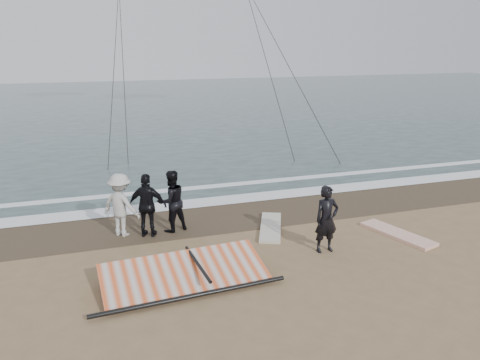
# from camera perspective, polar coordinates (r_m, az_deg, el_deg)

# --- Properties ---
(ground) EXTENTS (120.00, 120.00, 0.00)m
(ground) POSITION_cam_1_polar(r_m,az_deg,el_deg) (11.41, 10.57, -11.32)
(ground) COLOR #8C704C
(ground) RESTS_ON ground
(sea) EXTENTS (120.00, 54.00, 0.02)m
(sea) POSITION_cam_1_polar(r_m,az_deg,el_deg) (42.43, -11.10, 9.05)
(sea) COLOR #233838
(sea) RESTS_ON ground
(wet_sand) EXTENTS (120.00, 2.80, 0.01)m
(wet_sand) POSITION_cam_1_polar(r_m,az_deg,el_deg) (15.15, 2.55, -3.86)
(wet_sand) COLOR #4C3D2B
(wet_sand) RESTS_ON ground
(foam_near) EXTENTS (120.00, 0.90, 0.01)m
(foam_near) POSITION_cam_1_polar(r_m,az_deg,el_deg) (16.39, 0.85, -2.18)
(foam_near) COLOR white
(foam_near) RESTS_ON sea
(foam_far) EXTENTS (120.00, 0.45, 0.01)m
(foam_far) POSITION_cam_1_polar(r_m,az_deg,el_deg) (17.93, -0.89, -0.52)
(foam_far) COLOR white
(foam_far) RESTS_ON sea
(man_main) EXTENTS (0.66, 0.44, 1.78)m
(man_main) POSITION_cam_1_polar(r_m,az_deg,el_deg) (12.27, 10.51, -4.72)
(man_main) COLOR black
(man_main) RESTS_ON ground
(board_white) EXTENTS (1.24, 2.31, 0.09)m
(board_white) POSITION_cam_1_polar(r_m,az_deg,el_deg) (14.07, 18.64, -6.23)
(board_white) COLOR white
(board_white) RESTS_ON ground
(board_cream) EXTENTS (1.40, 2.26, 0.09)m
(board_cream) POSITION_cam_1_polar(r_m,az_deg,el_deg) (13.83, 3.76, -5.74)
(board_cream) COLOR beige
(board_cream) RESTS_ON ground
(trio_cluster) EXTENTS (2.58, 1.34, 1.82)m
(trio_cluster) POSITION_cam_1_polar(r_m,az_deg,el_deg) (13.40, -11.60, -2.87)
(trio_cluster) COLOR black
(trio_cluster) RESTS_ON ground
(sail_rig) EXTENTS (4.28, 1.97, 0.50)m
(sail_rig) POSITION_cam_1_polar(r_m,az_deg,el_deg) (10.97, -7.21, -11.22)
(sail_rig) COLOR black
(sail_rig) RESTS_ON ground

